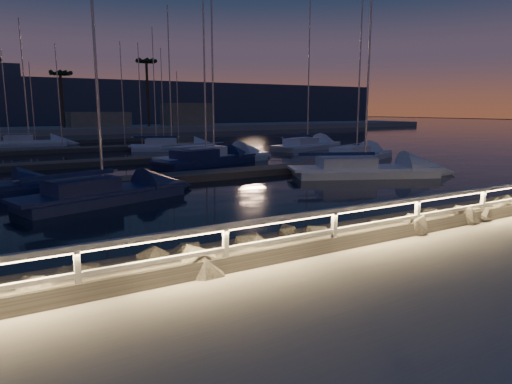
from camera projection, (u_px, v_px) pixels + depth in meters
ground at (391, 238)px, 12.36m from camera, size 400.00×400.00×0.00m
harbor_water at (114, 161)px, 38.99m from camera, size 400.00×440.00×0.60m
guard_rail at (390, 211)px, 12.18m from camera, size 44.11×0.12×1.06m
riprap at (272, 247)px, 12.52m from camera, size 36.93×2.42×1.21m
floating_docks at (110, 153)px, 39.97m from camera, size 22.00×36.00×0.40m
far_shore at (49, 128)px, 75.00m from camera, size 160.00×14.00×5.20m
palm_center at (60, 75)px, 73.64m from camera, size 3.00×3.00×9.70m
palm_right at (146, 65)px, 79.38m from camera, size 3.00×3.00×12.20m
sailboat_b at (99, 193)px, 19.92m from camera, size 7.94×4.37×13.06m
sailboat_c at (211, 157)px, 34.67m from camera, size 9.58×4.42×15.69m
sailboat_d at (360, 169)px, 27.78m from camera, size 9.33×5.99×15.39m
sailboat_g at (204, 159)px, 33.14m from camera, size 8.82×5.03×14.46m
sailboat_h at (355, 155)px, 36.35m from camera, size 8.93×5.35×14.64m
sailboat_k at (170, 146)px, 45.02m from camera, size 8.31×5.35×13.78m
sailboat_l at (306, 145)px, 46.08m from camera, size 9.50×5.54×15.53m
sailboat_n at (27, 142)px, 49.82m from camera, size 8.13×3.03×13.57m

